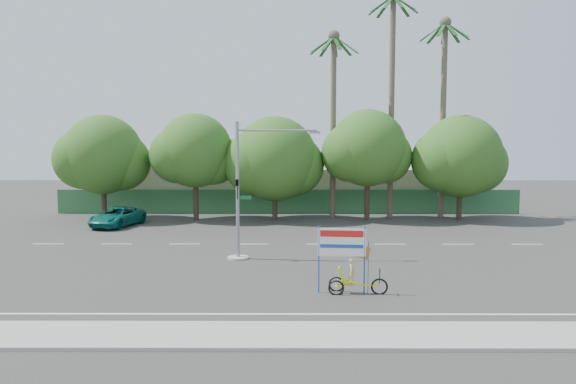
{
  "coord_description": "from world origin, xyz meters",
  "views": [
    {
      "loc": [
        0.19,
        -24.31,
        6.08
      ],
      "look_at": [
        0.06,
        3.33,
        3.5
      ],
      "focal_mm": 35.0,
      "sensor_mm": 36.0,
      "label": 1
    }
  ],
  "objects": [
    {
      "name": "ground",
      "position": [
        0.0,
        0.0,
        0.0
      ],
      "size": [
        120.0,
        120.0,
        0.0
      ],
      "primitive_type": "plane",
      "color": "#33302D",
      "rests_on": "ground"
    },
    {
      "name": "trike_billboard",
      "position": [
        2.47,
        -2.51,
        1.1
      ],
      "size": [
        2.78,
        0.74,
        2.74
      ],
      "rotation": [
        0.0,
        0.0,
        -0.1
      ],
      "color": "black",
      "rests_on": "ground"
    },
    {
      "name": "palm_short",
      "position": [
        3.5,
        19.5,
        8.86
      ],
      "size": [
        3.73,
        3.79,
        14.45
      ],
      "color": "#70604C",
      "rests_on": "ground"
    },
    {
      "name": "tree_far_left",
      "position": [
        -14.05,
        18.0,
        4.76
      ],
      "size": [
        7.14,
        6.0,
        7.96
      ],
      "color": "#473828",
      "rests_on": "ground"
    },
    {
      "name": "tree_right",
      "position": [
        5.95,
        18.0,
        5.24
      ],
      "size": [
        6.9,
        5.8,
        8.36
      ],
      "color": "#473828",
      "rests_on": "ground"
    },
    {
      "name": "fence",
      "position": [
        0.0,
        21.5,
        1.0
      ],
      "size": [
        38.0,
        0.08,
        2.0
      ],
      "primitive_type": "cube",
      "color": "#336B3D",
      "rests_on": "ground"
    },
    {
      "name": "building_right",
      "position": [
        8.0,
        26.0,
        1.8
      ],
      "size": [
        14.0,
        8.0,
        3.6
      ],
      "primitive_type": "cube",
      "color": "beige",
      "rests_on": "ground"
    },
    {
      "name": "tree_far_right",
      "position": [
        12.95,
        18.0,
        4.64
      ],
      "size": [
        7.38,
        6.2,
        7.94
      ],
      "color": "#473828",
      "rests_on": "ground"
    },
    {
      "name": "tree_center",
      "position": [
        -1.05,
        18.0,
        4.47
      ],
      "size": [
        7.62,
        6.4,
        7.85
      ],
      "color": "#473828",
      "rests_on": "ground"
    },
    {
      "name": "palm_tall",
      "position": [
        8.0,
        19.5,
        10.46
      ],
      "size": [
        3.73,
        3.79,
        17.45
      ],
      "color": "#70604C",
      "rests_on": "ground"
    },
    {
      "name": "traffic_signal",
      "position": [
        -2.2,
        3.98,
        2.92
      ],
      "size": [
        4.72,
        1.1,
        7.0
      ],
      "color": "gray",
      "rests_on": "ground"
    },
    {
      "name": "building_left",
      "position": [
        -10.0,
        26.0,
        2.0
      ],
      "size": [
        12.0,
        8.0,
        4.0
      ],
      "primitive_type": "cube",
      "color": "beige",
      "rests_on": "ground"
    },
    {
      "name": "tree_left",
      "position": [
        -7.05,
        18.0,
        5.06
      ],
      "size": [
        6.66,
        5.6,
        8.07
      ],
      "color": "#473828",
      "rests_on": "ground"
    },
    {
      "name": "sidewalk_near",
      "position": [
        0.0,
        -7.5,
        0.06
      ],
      "size": [
        50.0,
        2.4,
        0.12
      ],
      "primitive_type": "cube",
      "color": "gray",
      "rests_on": "ground"
    },
    {
      "name": "pickup_truck",
      "position": [
        -12.02,
        14.74,
        0.68
      ],
      "size": [
        3.36,
        5.27,
        1.35
      ],
      "primitive_type": "imported",
      "rotation": [
        0.0,
        0.0,
        -0.24
      ],
      "color": "#0E665D",
      "rests_on": "ground"
    },
    {
      "name": "palm_mid",
      "position": [
        12.0,
        19.5,
        9.4
      ],
      "size": [
        3.73,
        3.79,
        15.45
      ],
      "color": "#70604C",
      "rests_on": "ground"
    }
  ]
}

